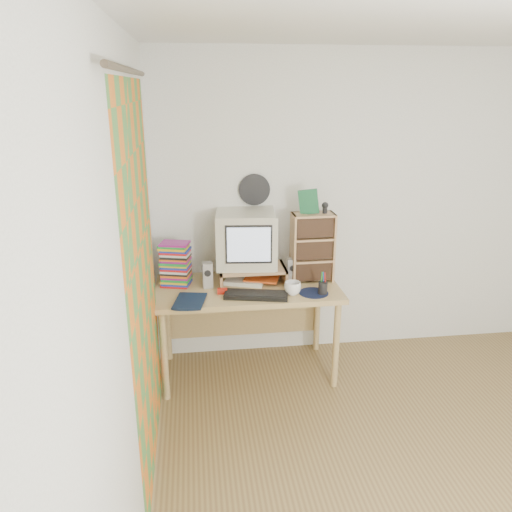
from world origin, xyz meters
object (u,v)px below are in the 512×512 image
object	(u,v)px
crt_monitor	(246,239)
mug	(293,288)
desk	(246,299)
keyboard	(256,295)
diary	(175,299)
cd_rack	(312,247)
dvd_stack	(176,267)

from	to	relation	value
crt_monitor	mug	bearing A→B (deg)	-43.21
desk	mug	bearing A→B (deg)	-39.71
crt_monitor	keyboard	distance (m)	0.48
diary	cd_rack	bearing A→B (deg)	27.28
cd_rack	dvd_stack	bearing A→B (deg)	178.15
desk	diary	distance (m)	0.64
desk	diary	xyz separation A→B (m)	(-0.54, -0.30, 0.16)
desk	crt_monitor	world-z (taller)	crt_monitor
crt_monitor	diary	distance (m)	0.74
desk	keyboard	world-z (taller)	keyboard
crt_monitor	diary	xyz separation A→B (m)	(-0.55, -0.39, -0.31)
crt_monitor	cd_rack	bearing A→B (deg)	-3.20
crt_monitor	dvd_stack	size ratio (longest dim) A/B	1.50
cd_rack	mug	size ratio (longest dim) A/B	4.38
keyboard	dvd_stack	bearing A→B (deg)	164.81
mug	keyboard	bearing A→B (deg)	-177.05
diary	mug	bearing A→B (deg)	13.69
crt_monitor	cd_rack	xyz separation A→B (m)	(0.51, -0.08, -0.06)
diary	crt_monitor	bearing A→B (deg)	46.16
desk	mug	xyz separation A→B (m)	(0.31, -0.26, 0.18)
cd_rack	desk	bearing A→B (deg)	-179.75
cd_rack	mug	xyz separation A→B (m)	(-0.20, -0.27, -0.22)
crt_monitor	diary	world-z (taller)	crt_monitor
crt_monitor	mug	xyz separation A→B (m)	(0.30, -0.35, -0.28)
dvd_stack	cd_rack	bearing A→B (deg)	13.61
keyboard	cd_rack	distance (m)	0.61
keyboard	cd_rack	world-z (taller)	cd_rack
dvd_stack	cd_rack	size ratio (longest dim) A/B	0.55
desk	diary	world-z (taller)	diary
crt_monitor	mug	world-z (taller)	crt_monitor
desk	dvd_stack	xyz separation A→B (m)	(-0.54, 0.03, 0.28)
desk	cd_rack	xyz separation A→B (m)	(0.52, 0.01, 0.40)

